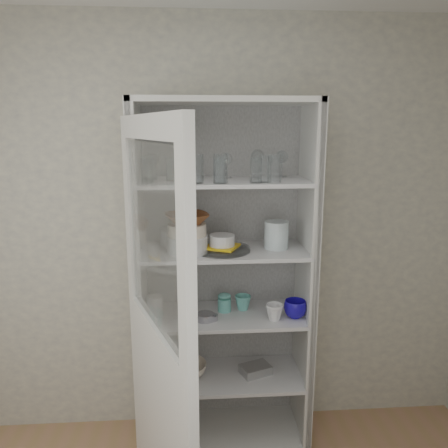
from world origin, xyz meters
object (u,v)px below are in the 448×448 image
(cream_bowl, at_px, (187,230))
(teal_jar, at_px, (224,303))
(goblet_2, at_px, (258,162))
(mug_white, at_px, (274,312))
(white_canister, at_px, (155,305))
(goblet_3, at_px, (282,162))
(pantry_cabinet, at_px, (223,297))
(mug_blue, at_px, (295,309))
(goblet_0, at_px, (153,165))
(goblet_1, at_px, (226,164))
(grey_bowl_stack, at_px, (276,235))
(plate_stack_back, at_px, (178,237))
(measuring_cups, at_px, (205,317))
(glass_platter, at_px, (222,249))
(cupboard_door, at_px, (158,373))
(plate_stack_front, at_px, (187,244))
(cream_dish, at_px, (185,370))
(mug_teal, at_px, (243,303))
(terracotta_bowl, at_px, (187,219))
(yellow_trivet, at_px, (222,247))
(tin_box, at_px, (255,369))
(white_ramekin, at_px, (222,240))

(cream_bowl, height_order, teal_jar, cream_bowl)
(goblet_2, bearing_deg, mug_white, -68.06)
(white_canister, bearing_deg, goblet_3, 8.57)
(pantry_cabinet, height_order, mug_blue, pantry_cabinet)
(goblet_0, bearing_deg, goblet_1, 0.55)
(grey_bowl_stack, relative_size, mug_white, 1.56)
(plate_stack_back, distance_m, teal_jar, 0.49)
(measuring_cups, bearing_deg, glass_platter, 26.71)
(cupboard_door, bearing_deg, measuring_cups, 137.17)
(goblet_2, distance_m, measuring_cups, 0.94)
(plate_stack_back, height_order, glass_platter, plate_stack_back)
(white_canister, bearing_deg, plate_stack_front, -18.58)
(glass_platter, relative_size, cream_dish, 1.26)
(mug_blue, distance_m, mug_teal, 0.32)
(terracotta_bowl, xyz_separation_m, white_canister, (-0.20, 0.07, -0.54))
(cream_dish, bearing_deg, goblet_0, 152.28)
(pantry_cabinet, distance_m, glass_platter, 0.35)
(grey_bowl_stack, distance_m, cream_dish, 1.00)
(terracotta_bowl, bearing_deg, mug_blue, -2.66)
(mug_teal, bearing_deg, mug_white, -30.52)
(yellow_trivet, xyz_separation_m, white_canister, (-0.40, 0.05, -0.37))
(white_canister, bearing_deg, goblet_1, 9.49)
(cupboard_door, distance_m, goblet_0, 1.13)
(pantry_cabinet, bearing_deg, glass_platter, -97.79)
(goblet_0, relative_size, terracotta_bowl, 0.66)
(pantry_cabinet, xyz_separation_m, grey_bowl_stack, (0.30, -0.08, 0.40))
(plate_stack_back, relative_size, glass_platter, 0.66)
(plate_stack_front, xyz_separation_m, teal_jar, (0.22, 0.09, -0.40))
(glass_platter, relative_size, mug_white, 3.17)
(plate_stack_front, xyz_separation_m, tin_box, (0.40, 0.04, -0.82))
(plate_stack_back, height_order, tin_box, plate_stack_back)
(yellow_trivet, bearing_deg, white_ramekin, 180.00)
(goblet_1, height_order, measuring_cups, goblet_1)
(white_ramekin, bearing_deg, pantry_cabinet, 82.21)
(mug_white, height_order, white_canister, white_canister)
(cream_bowl, distance_m, mug_teal, 0.60)
(plate_stack_back, distance_m, measuring_cups, 0.49)
(cream_bowl, bearing_deg, mug_blue, -2.66)
(grey_bowl_stack, bearing_deg, mug_teal, 163.04)
(goblet_1, bearing_deg, grey_bowl_stack, -18.52)
(cream_bowl, distance_m, terracotta_bowl, 0.06)
(plate_stack_front, distance_m, mug_blue, 0.74)
(grey_bowl_stack, bearing_deg, white_canister, 178.17)
(white_canister, bearing_deg, pantry_cabinet, 7.55)
(mug_blue, xyz_separation_m, mug_teal, (-0.29, 0.13, -0.01))
(mug_white, height_order, cream_dish, mug_white)
(white_canister, bearing_deg, tin_box, -2.21)
(goblet_2, height_order, glass_platter, goblet_2)
(mug_teal, bearing_deg, mug_blue, -11.05)
(pantry_cabinet, xyz_separation_m, plate_stack_front, (-0.21, -0.12, 0.37))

